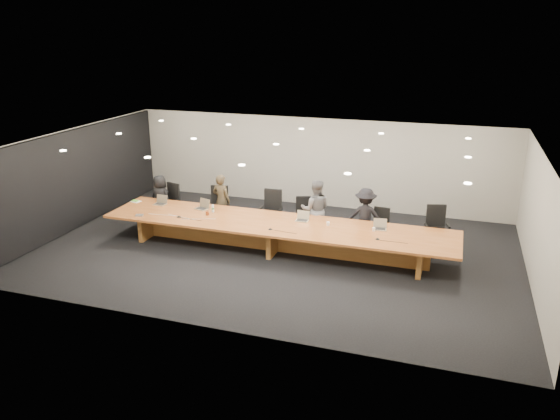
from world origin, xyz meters
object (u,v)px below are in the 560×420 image
object	(u,v)px
conference_table	(276,231)
laptop_d	(302,216)
chair_far_right	(437,228)
person_b	(221,201)
mic_left	(179,217)
mic_right	(377,239)
chair_right	(379,227)
person_d	(365,216)
laptop_e	(380,225)
chair_mid_right	(304,216)
mic_center	(270,229)
person_a	(161,198)
person_c	(316,210)
chair_left	(218,207)
chair_mid_left	(271,211)
laptop_a	(160,200)
paper_cup_near	(328,224)
chair_far_left	(169,202)
paper_cup_far	(374,229)
laptop_b	(201,204)
amber_mug	(207,213)
water_bottle	(213,208)
av_box	(139,215)

from	to	relation	value
conference_table	laptop_d	world-z (taller)	laptop_d
chair_far_right	person_b	size ratio (longest dim) A/B	0.76
mic_left	mic_right	distance (m)	5.15
chair_right	chair_far_right	size ratio (longest dim) A/B	0.86
person_d	laptop_e	world-z (taller)	person_d
chair_mid_right	mic_center	size ratio (longest dim) A/B	9.81
person_a	person_c	distance (m)	4.69
laptop_e	chair_left	bearing A→B (deg)	163.80
chair_left	chair_right	size ratio (longest dim) A/B	1.18
chair_mid_left	chair_far_right	xyz separation A→B (m)	(4.45, 0.10, -0.02)
laptop_a	laptop_e	bearing A→B (deg)	2.53
person_c	mic_right	size ratio (longest dim) A/B	15.51
chair_right	laptop_a	bearing A→B (deg)	-166.60
chair_right	paper_cup_near	distance (m)	1.53
laptop_d	mic_left	bearing A→B (deg)	-166.92
mic_center	mic_left	bearing A→B (deg)	177.53
mic_center	chair_far_left	bearing A→B (deg)	155.24
paper_cup_near	paper_cup_far	distance (m)	1.14
laptop_b	paper_cup_near	xyz separation A→B (m)	(3.57, -0.18, -0.09)
conference_table	chair_far_left	size ratio (longest dim) A/B	8.15
chair_mid_left	amber_mug	distance (m)	1.83
chair_mid_right	mic_left	world-z (taller)	chair_mid_right
person_a	person_d	size ratio (longest dim) A/B	0.91
person_a	amber_mug	world-z (taller)	person_a
chair_left	person_d	xyz separation A→B (m)	(4.19, 0.02, 0.16)
chair_left	chair_mid_left	xyz separation A→B (m)	(1.56, 0.07, 0.01)
chair_mid_left	chair_mid_right	size ratio (longest dim) A/B	1.13
mic_right	chair_far_right	bearing A→B (deg)	52.61
chair_right	person_b	distance (m)	4.50
laptop_d	mic_center	bearing A→B (deg)	-124.08
chair_left	laptop_b	bearing A→B (deg)	-112.77
laptop_d	water_bottle	world-z (taller)	laptop_d
chair_mid_right	laptop_e	bearing A→B (deg)	-43.60
chair_mid_right	amber_mug	size ratio (longest dim) A/B	9.51
laptop_d	mic_left	distance (m)	3.21
person_a	paper_cup_near	bearing A→B (deg)	179.58
person_a	person_d	bearing A→B (deg)	-170.16
chair_right	person_d	bearing A→B (deg)	-171.08
chair_left	paper_cup_near	world-z (taller)	chair_left
chair_far_right	laptop_d	distance (m)	3.45
chair_mid_right	mic_right	bearing A→B (deg)	-55.94
laptop_b	av_box	bearing A→B (deg)	-122.75
chair_mid_left	laptop_d	world-z (taller)	chair_mid_left
paper_cup_far	mic_left	xyz separation A→B (m)	(-4.98, -0.57, -0.03)
chair_left	amber_mug	xyz separation A→B (m)	(0.22, -1.16, 0.21)
laptop_d	mic_left	size ratio (longest dim) A/B	2.55
chair_far_left	person_c	world-z (taller)	person_c
person_b	laptop_d	xyz separation A→B (m)	(2.64, -0.88, 0.11)
person_a	amber_mug	bearing A→B (deg)	160.62
chair_far_left	person_a	bearing A→B (deg)	-130.02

